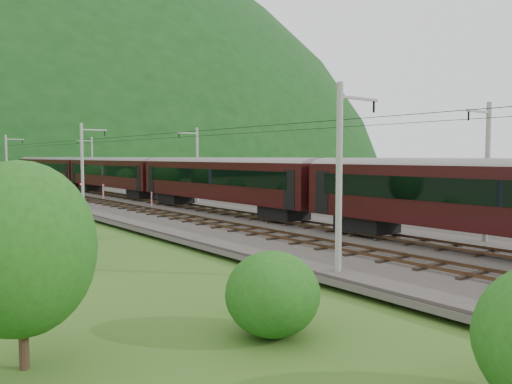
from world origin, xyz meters
TOP-DOWN VIEW (x-y plane):
  - ground at (0.00, 0.00)m, footprint 600.00×600.00m
  - railbed at (0.00, 10.00)m, footprint 14.00×220.00m
  - track_left at (-2.40, 10.00)m, footprint 2.40×220.00m
  - track_right at (2.40, 10.00)m, footprint 2.40×220.00m
  - catenary_left at (-6.12, 32.00)m, footprint 2.54×192.28m
  - catenary_right at (6.12, 32.00)m, footprint 2.54×192.28m
  - overhead_wires at (0.00, 10.00)m, footprint 4.83×198.00m
  - train at (2.40, 45.45)m, footprint 3.19×176.79m
  - hazard_post_near at (-0.54, 41.79)m, footprint 0.18×0.18m
  - hazard_post_far at (0.29, 31.01)m, footprint 0.15×0.15m
  - signal at (-3.59, 40.32)m, footprint 0.22×0.22m
  - vegetation_left at (-13.97, 18.51)m, footprint 14.12×149.27m
  - vegetation_right at (13.41, 30.42)m, footprint 6.56×102.01m

SIDE VIEW (x-z plane):
  - ground at x=0.00m, z-range 0.00..0.00m
  - railbed at x=0.00m, z-range 0.00..0.30m
  - track_left at x=-2.40m, z-range 0.24..0.51m
  - track_right at x=2.40m, z-range 0.24..0.51m
  - hazard_post_far at x=0.29m, z-range 0.30..1.69m
  - hazard_post_near at x=-0.54m, z-range 0.30..2.01m
  - vegetation_right at x=13.41m, z-range -0.27..2.79m
  - signal at x=-3.59m, z-range 0.47..2.48m
  - vegetation_left at x=-13.97m, z-range -0.92..5.75m
  - train at x=2.40m, z-range 0.97..6.53m
  - catenary_left at x=-6.12m, z-range 0.50..8.50m
  - catenary_right at x=6.12m, z-range 0.50..8.50m
  - overhead_wires at x=0.00m, z-range 7.08..7.12m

